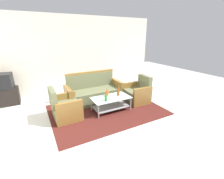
# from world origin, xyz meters

# --- Properties ---
(ground_plane) EXTENTS (14.00, 14.00, 0.00)m
(ground_plane) POSITION_xyz_m (0.00, 0.00, 0.00)
(ground_plane) COLOR white
(wall_back) EXTENTS (6.52, 0.12, 2.80)m
(wall_back) POSITION_xyz_m (0.00, 3.06, 1.40)
(wall_back) COLOR silver
(wall_back) RESTS_ON ground
(rug) EXTENTS (3.15, 2.28, 0.01)m
(rug) POSITION_xyz_m (0.04, 0.70, 0.01)
(rug) COLOR #511E19
(rug) RESTS_ON ground
(couch) EXTENTS (1.81, 0.75, 0.96)m
(couch) POSITION_xyz_m (-0.05, 1.45, 0.32)
(couch) COLOR #6B704C
(couch) RESTS_ON rug
(armchair_left) EXTENTS (0.71, 0.77, 0.85)m
(armchair_left) POSITION_xyz_m (-1.12, 0.78, 0.29)
(armchair_left) COLOR #6B704C
(armchair_left) RESTS_ON rug
(armchair_right) EXTENTS (0.72, 0.78, 0.85)m
(armchair_right) POSITION_xyz_m (1.20, 0.77, 0.29)
(armchair_right) COLOR #6B704C
(armchair_right) RESTS_ON rug
(coffee_table) EXTENTS (1.10, 0.60, 0.40)m
(coffee_table) POSITION_xyz_m (0.14, 0.61, 0.27)
(coffee_table) COLOR silver
(coffee_table) RESTS_ON rug
(bottle_green) EXTENTS (0.07, 0.07, 0.22)m
(bottle_green) POSITION_xyz_m (-0.10, 0.46, 0.49)
(bottle_green) COLOR #2D8C38
(bottle_green) RESTS_ON coffee_table
(bottle_orange) EXTENTS (0.07, 0.07, 0.23)m
(bottle_orange) POSITION_xyz_m (0.11, 0.78, 0.50)
(bottle_orange) COLOR #D85919
(bottle_orange) RESTS_ON coffee_table
(bottle_brown) EXTENTS (0.07, 0.07, 0.30)m
(bottle_brown) POSITION_xyz_m (0.41, 0.66, 0.52)
(bottle_brown) COLOR brown
(bottle_brown) RESTS_ON coffee_table
(cup) EXTENTS (0.08, 0.08, 0.10)m
(cup) POSITION_xyz_m (0.05, 0.46, 0.46)
(cup) COLOR silver
(cup) RESTS_ON coffee_table
(tv_stand) EXTENTS (0.80, 0.50, 0.52)m
(tv_stand) POSITION_xyz_m (-2.62, 2.55, 0.26)
(tv_stand) COLOR black
(tv_stand) RESTS_ON ground
(television) EXTENTS (0.65, 0.51, 0.48)m
(television) POSITION_xyz_m (-2.62, 2.55, 0.76)
(television) COLOR black
(television) RESTS_ON tv_stand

